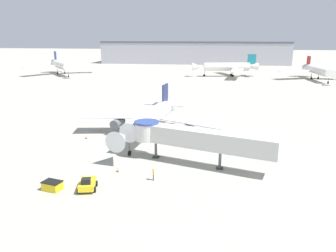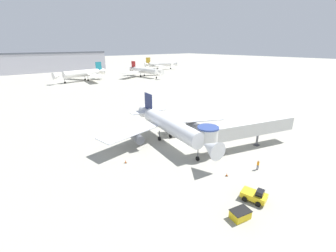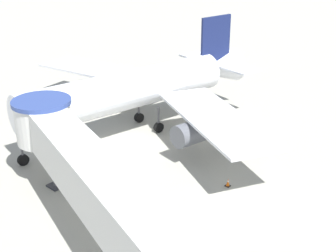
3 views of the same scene
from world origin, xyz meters
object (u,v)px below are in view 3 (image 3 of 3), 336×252
jet_bridge (84,169)px  traffic_cone_port_wing (34,103)px  traffic_cone_starboard_wing (228,183)px  main_airplane (132,90)px

jet_bridge → traffic_cone_port_wing: jet_bridge is taller
jet_bridge → traffic_cone_starboard_wing: jet_bridge is taller
main_airplane → traffic_cone_port_wing: 13.05m
jet_bridge → traffic_cone_port_wing: 23.85m
main_airplane → traffic_cone_starboard_wing: main_airplane is taller
traffic_cone_starboard_wing → traffic_cone_port_wing: (-24.25, -0.19, 0.03)m
jet_bridge → traffic_cone_port_wing: (-21.32, 9.91, -3.99)m
main_airplane → traffic_cone_port_wing: bearing=-160.8°
main_airplane → traffic_cone_port_wing: main_airplane is taller
main_airplane → jet_bridge: size_ratio=1.37×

